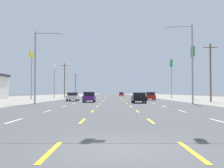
{
  "coord_description": "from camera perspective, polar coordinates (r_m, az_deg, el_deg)",
  "views": [
    {
      "loc": [
        -0.23,
        -7.52,
        1.47
      ],
      "look_at": [
        -0.55,
        64.88,
        3.64
      ],
      "focal_mm": 45.21,
      "sensor_mm": 36.0,
      "label": 1
    }
  ],
  "objects": [
    {
      "name": "sedan_inner_right_nearest",
      "position": [
        39.43,
        5.66,
        -2.75
      ],
      "size": [
        1.8,
        4.5,
        1.46
      ],
      "color": "black",
      "rests_on": "ground"
    },
    {
      "name": "lane_markings",
      "position": [
        112.03,
        0.37,
        -2.46
      ],
      "size": [
        10.64,
        227.6,
        0.01
      ],
      "color": "white",
      "rests_on": "ground"
    },
    {
      "name": "pole_sign_left_row_1",
      "position": [
        62.07,
        -15.71,
        4.05
      ],
      "size": [
        0.24,
        2.53,
        10.07
      ],
      "color": "gray",
      "rests_on": "ground"
    },
    {
      "name": "ground_plane",
      "position": [
        73.53,
        0.44,
        -2.86
      ],
      "size": [
        572.0,
        572.0,
        0.0
      ],
      "primitive_type": "plane",
      "color": "#4C4C4F"
    },
    {
      "name": "pole_sign_left_row_2",
      "position": [
        81.29,
        -11.33,
        2.58
      ],
      "size": [
        0.24,
        2.34,
        9.79
      ],
      "color": "gray",
      "rests_on": "ground"
    },
    {
      "name": "hatchback_inner_left_near",
      "position": [
        42.36,
        -4.34,
        -2.64
      ],
      "size": [
        1.72,
        3.9,
        1.54
      ],
      "color": "#4C196B",
      "rests_on": "ground"
    },
    {
      "name": "signal_span_wire",
      "position": [
        14.85,
        -0.4,
        14.94
      ],
      "size": [
        26.23,
        0.52,
        9.76
      ],
      "color": "brown",
      "rests_on": "ground"
    },
    {
      "name": "pole_sign_right_row_1",
      "position": [
        61.96,
        16.28,
        4.94
      ],
      "size": [
        0.24,
        2.29,
        11.15
      ],
      "color": "gray",
      "rests_on": "ground"
    },
    {
      "name": "hatchback_far_right_midfar",
      "position": [
        54.69,
        7.95,
        -2.42
      ],
      "size": [
        1.72,
        3.9,
        1.54
      ],
      "color": "red",
      "rests_on": "ground"
    },
    {
      "name": "utility_pole_right_row_0",
      "position": [
        46.49,
        19.56,
        2.43
      ],
      "size": [
        2.2,
        0.26,
        9.11
      ],
      "color": "brown",
      "rests_on": "ground"
    },
    {
      "name": "streetlight_left_row_0",
      "position": [
        37.64,
        -14.53,
        4.3
      ],
      "size": [
        3.57,
        0.26,
        9.36
      ],
      "color": "gray",
      "rests_on": "ground"
    },
    {
      "name": "hatchback_inner_right_far",
      "position": [
        109.51,
        2.16,
        -2.07
      ],
      "size": [
        1.72,
        3.9,
        1.54
      ],
      "color": "red",
      "rests_on": "ground"
    },
    {
      "name": "streetlight_right_row_0",
      "position": [
        37.82,
        15.75,
        4.97
      ],
      "size": [
        3.56,
        0.26,
        10.25
      ],
      "color": "gray",
      "rests_on": "ground"
    },
    {
      "name": "utility_pole_left_row_1",
      "position": [
        80.36,
        -9.32,
        0.83
      ],
      "size": [
        2.2,
        0.26,
        9.63
      ],
      "color": "brown",
      "rests_on": "ground"
    },
    {
      "name": "lot_apron_left",
      "position": [
        77.51,
        -18.21,
        -2.71
      ],
      "size": [
        28.0,
        440.0,
        0.01
      ],
      "primitive_type": "cube",
      "color": "gray",
      "rests_on": "ground"
    },
    {
      "name": "lot_apron_right",
      "position": [
        77.66,
        19.04,
        -2.7
      ],
      "size": [
        28.0,
        440.0,
        0.01
      ],
      "primitive_type": "cube",
      "color": "gray",
      "rests_on": "ground"
    },
    {
      "name": "pole_sign_right_row_2",
      "position": [
        81.52,
        12.15,
        3.19
      ],
      "size": [
        0.24,
        2.58,
        10.76
      ],
      "color": "gray",
      "rests_on": "ground"
    },
    {
      "name": "sedan_far_left_mid",
      "position": [
        49.01,
        -7.64,
        -2.53
      ],
      "size": [
        1.8,
        4.5,
        1.46
      ],
      "color": "white",
      "rests_on": "ground"
    },
    {
      "name": "utility_pole_left_row_2",
      "position": [
        113.4,
        -7.14,
        -0.08
      ],
      "size": [
        2.2,
        0.26,
        8.97
      ],
      "color": "brown",
      "rests_on": "ground"
    }
  ]
}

